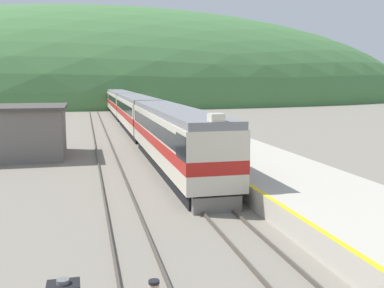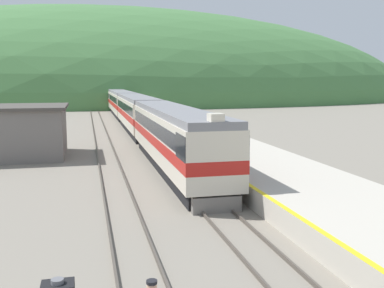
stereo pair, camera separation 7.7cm
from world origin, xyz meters
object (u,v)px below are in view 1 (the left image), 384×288
Objects in this scene: carriage_third at (121,103)px; carriage_fourth at (113,97)px; express_train_lead_car at (174,136)px; carriage_second at (136,112)px.

carriage_fourth is at bearing 90.00° from carriage_third.
carriage_third is at bearing 90.00° from express_train_lead_car.
express_train_lead_car is 1.00× the size of carriage_third.
carriage_third is (0.00, 22.47, 0.00)m from carriage_second.
carriage_fourth is at bearing 90.00° from express_train_lead_car.
express_train_lead_car reaches higher than carriage_second.
express_train_lead_car reaches higher than carriage_fourth.
express_train_lead_car is at bearing -90.00° from carriage_third.
carriage_second is 22.47m from carriage_third.
carriage_fourth is (0.00, 67.62, -0.01)m from express_train_lead_car.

